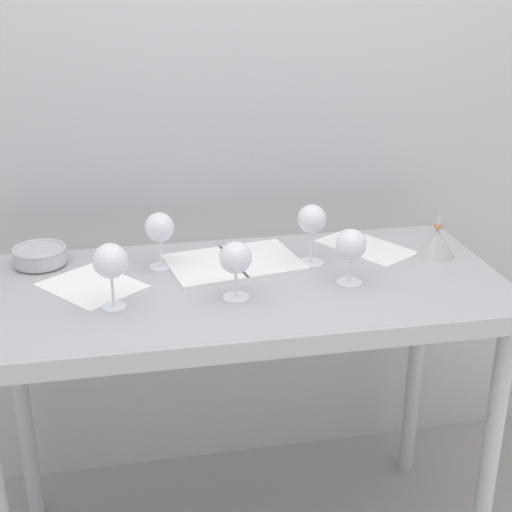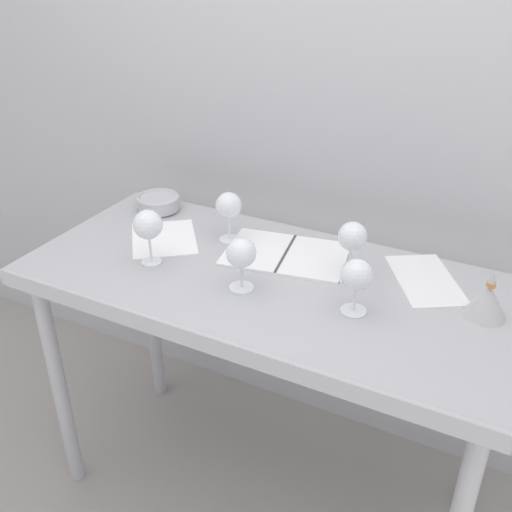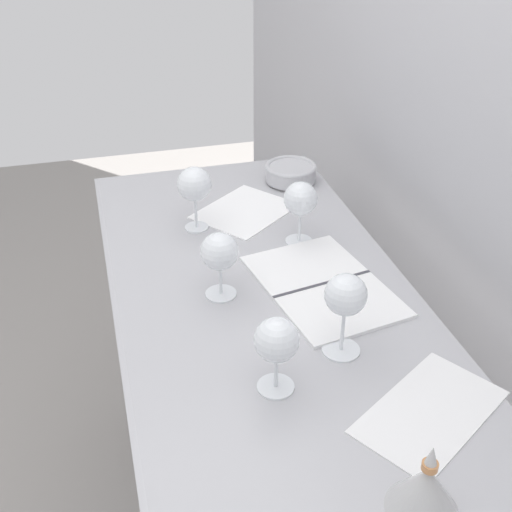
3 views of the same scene
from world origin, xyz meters
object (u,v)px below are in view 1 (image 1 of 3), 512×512
object	(u,v)px
wine_glass_near_right	(351,246)
wine_glass_near_center	(236,259)
wine_glass_near_left	(110,262)
wine_glass_far_right	(312,221)
decanter_funnel	(437,242)
wine_glass_far_left	(160,229)
open_notebook	(234,262)
tasting_sheet_lower	(92,285)
tasting_sheet_upper	(366,247)
tasting_bowl	(40,255)

from	to	relation	value
wine_glass_near_right	wine_glass_near_center	xyz separation A→B (m)	(-0.31, -0.03, 0.00)
wine_glass_near_left	wine_glass_near_center	bearing A→B (deg)	-0.58
wine_glass_near_center	wine_glass_near_left	size ratio (longest dim) A/B	0.90
wine_glass_far_right	decanter_funnel	xyz separation A→B (m)	(0.37, -0.02, -0.08)
wine_glass_far_left	open_notebook	distance (m)	0.23
wine_glass_near_right	tasting_sheet_lower	bearing A→B (deg)	170.52
wine_glass_near_right	decanter_funnel	bearing A→B (deg)	24.05
wine_glass_far_left	tasting_sheet_upper	distance (m)	0.62
wine_glass_near_center	wine_glass_far_right	bearing A→B (deg)	37.07
wine_glass_near_center	tasting_bowl	world-z (taller)	wine_glass_near_center
wine_glass_far_right	wine_glass_far_left	xyz separation A→B (m)	(-0.41, 0.05, -0.01)
tasting_sheet_lower	tasting_bowl	bearing A→B (deg)	91.41
tasting_bowl	tasting_sheet_lower	bearing A→B (deg)	-50.55
wine_glass_near_left	decanter_funnel	world-z (taller)	wine_glass_near_left
open_notebook	wine_glass_near_center	bearing A→B (deg)	-107.60
tasting_sheet_upper	tasting_bowl	size ratio (longest dim) A/B	1.87
wine_glass_near_center	open_notebook	distance (m)	0.25
open_notebook	tasting_bowl	distance (m)	0.54
wine_glass_near_right	tasting_sheet_upper	bearing A→B (deg)	61.78
wine_glass_near_center	wine_glass_near_right	bearing A→B (deg)	6.10
wine_glass_near_right	tasting_sheet_upper	world-z (taller)	wine_glass_near_right
wine_glass_near_left	tasting_sheet_lower	xyz separation A→B (m)	(-0.06, 0.14, -0.12)
wine_glass_far_right	tasting_bowl	world-z (taller)	wine_glass_far_right
tasting_sheet_upper	wine_glass_near_right	bearing A→B (deg)	-149.71
tasting_bowl	wine_glass_near_left	bearing A→B (deg)	-57.89
wine_glass_near_right	tasting_bowl	size ratio (longest dim) A/B	1.01
wine_glass_near_right	wine_glass_near_left	world-z (taller)	wine_glass_near_left
wine_glass_far_left	tasting_sheet_upper	bearing A→B (deg)	3.63
wine_glass_far_left	tasting_sheet_lower	distance (m)	0.24
wine_glass_near_center	tasting_sheet_lower	bearing A→B (deg)	158.05
tasting_bowl	decanter_funnel	xyz separation A→B (m)	(1.11, -0.15, 0.01)
wine_glass_near_right	wine_glass_near_center	size ratio (longest dim) A/B	0.99
open_notebook	decanter_funnel	xyz separation A→B (m)	(0.58, -0.06, 0.04)
wine_glass_near_right	tasting_sheet_lower	size ratio (longest dim) A/B	0.61
open_notebook	decanter_funnel	size ratio (longest dim) A/B	3.03
wine_glass_near_right	wine_glass_near_left	distance (m)	0.61
wine_glass_near_left	tasting_sheet_upper	size ratio (longest dim) A/B	0.60
open_notebook	tasting_sheet_lower	bearing A→B (deg)	-178.27
tasting_bowl	decanter_funnel	world-z (taller)	decanter_funnel
wine_glass_near_center	tasting_bowl	bearing A→B (deg)	147.65
wine_glass_near_center	wine_glass_near_left	distance (m)	0.30
wine_glass_near_center	wine_glass_near_left	world-z (taller)	wine_glass_near_left
wine_glass_near_center	tasting_sheet_upper	xyz separation A→B (m)	(0.44, 0.27, -0.10)
wine_glass_far_right	wine_glass_far_left	bearing A→B (deg)	173.09
wine_glass_near_right	tasting_bowl	world-z (taller)	wine_glass_near_right
tasting_sheet_upper	wine_glass_far_right	bearing A→B (deg)	173.10
wine_glass_near_center	wine_glass_far_right	distance (m)	0.31
decanter_funnel	wine_glass_near_center	bearing A→B (deg)	-164.64
wine_glass_far_right	decanter_funnel	size ratio (longest dim) A/B	1.32
wine_glass_near_center	wine_glass_far_left	bearing A→B (deg)	126.03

